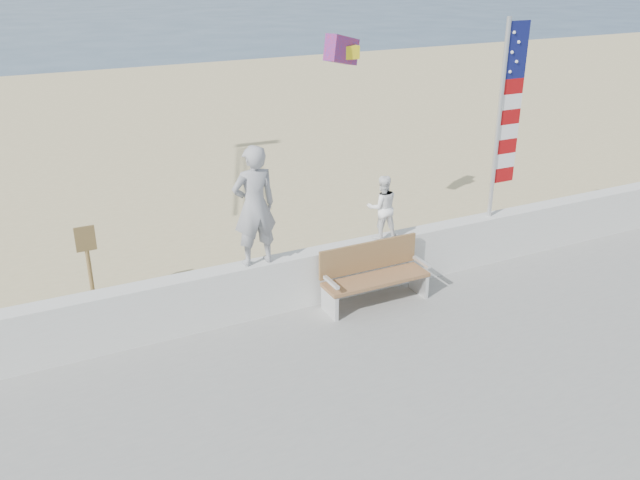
# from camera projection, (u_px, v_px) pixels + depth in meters

# --- Properties ---
(ground) EXTENTS (220.00, 220.00, 0.00)m
(ground) POSITION_uv_depth(u_px,v_px,m) (363.00, 373.00, 9.67)
(ground) COLOR #324A64
(ground) RESTS_ON ground
(sand) EXTENTS (90.00, 40.00, 0.08)m
(sand) POSITION_uv_depth(u_px,v_px,m) (186.00, 189.00, 17.07)
(sand) COLOR #C9B886
(sand) RESTS_ON ground
(seawall) EXTENTS (30.00, 0.35, 0.90)m
(seawall) POSITION_uv_depth(u_px,v_px,m) (304.00, 278.00, 11.07)
(seawall) COLOR silver
(seawall) RESTS_ON boardwalk
(adult) EXTENTS (0.70, 0.47, 1.89)m
(adult) POSITION_uv_depth(u_px,v_px,m) (254.00, 206.00, 10.19)
(adult) COLOR #96969B
(adult) RESTS_ON seawall
(child) EXTENTS (0.61, 0.52, 1.10)m
(child) POSITION_uv_depth(u_px,v_px,m) (382.00, 207.00, 11.27)
(child) COLOR white
(child) RESTS_ON seawall
(bench) EXTENTS (1.80, 0.57, 1.00)m
(bench) POSITION_uv_depth(u_px,v_px,m) (373.00, 273.00, 11.10)
(bench) COLOR #9A6B43
(bench) RESTS_ON boardwalk
(flag) EXTENTS (0.50, 0.08, 3.50)m
(flag) POSITION_uv_depth(u_px,v_px,m) (505.00, 112.00, 11.73)
(flag) COLOR silver
(flag) RESTS_ON seawall
(parafoil_kite) EXTENTS (0.93, 0.70, 0.65)m
(parafoil_kite) POSITION_uv_depth(u_px,v_px,m) (343.00, 50.00, 12.54)
(parafoil_kite) COLOR red
(parafoil_kite) RESTS_ON ground
(sign) EXTENTS (0.32, 0.07, 1.46)m
(sign) POSITION_uv_depth(u_px,v_px,m) (88.00, 260.00, 10.96)
(sign) COLOR olive
(sign) RESTS_ON sand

